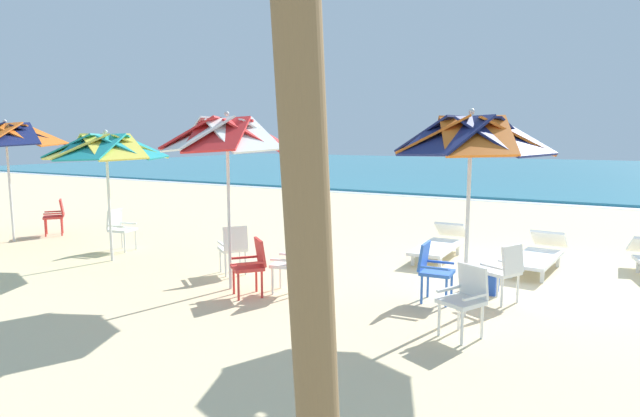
# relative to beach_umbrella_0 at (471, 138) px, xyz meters

# --- Properties ---
(ground_plane) EXTENTS (80.00, 80.00, 0.00)m
(ground_plane) POSITION_rel_beach_umbrella_0_xyz_m (0.32, 2.26, -2.37)
(ground_plane) COLOR beige
(sea) EXTENTS (80.00, 36.00, 0.10)m
(sea) POSITION_rel_beach_umbrella_0_xyz_m (0.32, 31.61, -2.32)
(sea) COLOR teal
(sea) RESTS_ON ground
(surf_foam) EXTENTS (80.00, 0.70, 0.01)m
(surf_foam) POSITION_rel_beach_umbrella_0_xyz_m (0.32, 13.31, -2.36)
(surf_foam) COLOR white
(surf_foam) RESTS_ON ground
(beach_umbrella_0) EXTENTS (2.09, 2.09, 2.74)m
(beach_umbrella_0) POSITION_rel_beach_umbrella_0_xyz_m (0.00, 0.00, 0.00)
(beach_umbrella_0) COLOR silver
(beach_umbrella_0) RESTS_ON ground
(plastic_chair_0) EXTENTS (0.61, 0.59, 0.87)m
(plastic_chair_0) POSITION_rel_beach_umbrella_0_xyz_m (0.34, 0.85, -1.87)
(plastic_chair_0) COLOR white
(plastic_chair_0) RESTS_ON ground
(plastic_chair_1) EXTENTS (0.50, 0.47, 0.87)m
(plastic_chair_1) POSITION_rel_beach_umbrella_0_xyz_m (-0.58, 0.41, -1.87)
(plastic_chair_1) COLOR blue
(plastic_chair_1) RESTS_ON ground
(plastic_chair_2) EXTENTS (0.59, 0.61, 0.87)m
(plastic_chair_2) POSITION_rel_beach_umbrella_0_xyz_m (0.19, -0.72, -1.87)
(plastic_chair_2) COLOR white
(plastic_chair_2) RESTS_ON ground
(beach_umbrella_1) EXTENTS (2.04, 2.04, 2.77)m
(beach_umbrella_1) POSITION_rel_beach_umbrella_0_xyz_m (-3.55, -0.54, 0.01)
(beach_umbrella_1) COLOR silver
(beach_umbrella_1) RESTS_ON ground
(plastic_chair_3) EXTENTS (0.63, 0.62, 0.87)m
(plastic_chair_3) POSITION_rel_beach_umbrella_0_xyz_m (-4.06, 0.20, -1.87)
(plastic_chair_3) COLOR white
(plastic_chair_3) RESTS_ON ground
(plastic_chair_4) EXTENTS (0.56, 0.53, 0.87)m
(plastic_chair_4) POSITION_rel_beach_umbrella_0_xyz_m (-2.60, -0.23, -1.87)
(plastic_chair_4) COLOR white
(plastic_chair_4) RESTS_ON ground
(plastic_chair_5) EXTENTS (0.63, 0.63, 0.87)m
(plastic_chair_5) POSITION_rel_beach_umbrella_0_xyz_m (-3.03, -0.66, -1.87)
(plastic_chair_5) COLOR red
(plastic_chair_5) RESTS_ON ground
(beach_umbrella_2) EXTENTS (2.28, 2.28, 2.51)m
(beach_umbrella_2) POSITION_rel_beach_umbrella_0_xyz_m (-6.77, -0.16, -0.20)
(beach_umbrella_2) COLOR silver
(beach_umbrella_2) RESTS_ON ground
(plastic_chair_6) EXTENTS (0.54, 0.51, 0.87)m
(plastic_chair_6) POSITION_rel_beach_umbrella_0_xyz_m (-7.39, 0.57, -1.87)
(plastic_chair_6) COLOR white
(plastic_chair_6) RESTS_ON ground
(beach_umbrella_3) EXTENTS (2.57, 2.57, 2.75)m
(beach_umbrella_3) POSITION_rel_beach_umbrella_0_xyz_m (-10.27, 0.00, 0.03)
(beach_umbrella_3) COLOR silver
(beach_umbrella_3) RESTS_ON ground
(plastic_chair_8) EXTENTS (0.62, 0.63, 0.87)m
(plastic_chair_8) POSITION_rel_beach_umbrella_0_xyz_m (-10.17, 1.02, -1.87)
(plastic_chair_8) COLOR red
(plastic_chair_8) RESTS_ON ground
(sun_lounger_1) EXTENTS (0.80, 2.19, 0.62)m
(sun_lounger_1) POSITION_rel_beach_umbrella_0_xyz_m (0.49, 3.15, -2.09)
(sun_lounger_1) COLOR white
(sun_lounger_1) RESTS_ON ground
(sun_lounger_2) EXTENTS (0.67, 2.16, 0.62)m
(sun_lounger_2) POSITION_rel_beach_umbrella_0_xyz_m (-1.34, 3.20, -2.09)
(sun_lounger_2) COLOR white
(sun_lounger_2) RESTS_ON ground
(cooler_box) EXTENTS (0.50, 0.34, 0.40)m
(cooler_box) POSITION_rel_beach_umbrella_0_xyz_m (-0.07, 1.25, -2.17)
(cooler_box) COLOR blue
(cooler_box) RESTS_ON ground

